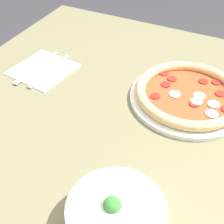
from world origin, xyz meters
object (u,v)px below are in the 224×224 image
Objects in this scene: knife at (39,66)px; bowl at (116,215)px; pizza at (188,95)px; fork at (50,70)px.

bowl is at bearing 52.95° from knife.
pizza is 1.73× the size of bowl.
fork is (0.40, 0.05, -0.01)m from pizza.
bowl is at bearing 50.40° from fork.
knife is at bearing -39.95° from bowl.
fork is at bearing 6.93° from pizza.
bowl is 0.88× the size of knife.
pizza is 1.61× the size of fork.
knife is (0.43, -0.36, -0.03)m from bowl.
fork is 0.04m from knife.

